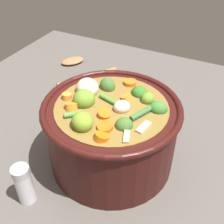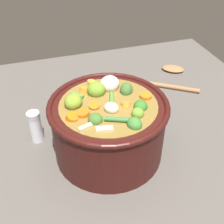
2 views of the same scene
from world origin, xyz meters
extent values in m
plane|color=#514C47|center=(0.00, 0.00, 0.00)|extent=(1.10, 1.10, 0.00)
cylinder|color=#38110F|center=(0.00, 0.00, 0.07)|extent=(0.26, 0.26, 0.14)
torus|color=#38110F|center=(0.00, 0.00, 0.14)|extent=(0.27, 0.27, 0.01)
cylinder|color=olive|center=(0.00, 0.00, 0.08)|extent=(0.22, 0.22, 0.14)
ellipsoid|color=olive|center=(-0.05, 0.06, 0.15)|extent=(0.03, 0.03, 0.03)
ellipsoid|color=olive|center=(0.01, -0.05, 0.16)|extent=(0.06, 0.06, 0.04)
ellipsoid|color=#3F672D|center=(-0.06, -0.04, 0.15)|extent=(0.04, 0.05, 0.04)
ellipsoid|color=#406B2B|center=(0.04, 0.05, 0.15)|extent=(0.04, 0.04, 0.03)
ellipsoid|color=olive|center=(0.07, -0.02, 0.16)|extent=(0.06, 0.06, 0.03)
ellipsoid|color=#3D7832|center=(-0.03, 0.08, 0.15)|extent=(0.04, 0.04, 0.03)
ellipsoid|color=#347125|center=(-0.06, 0.03, 0.15)|extent=(0.05, 0.05, 0.03)
cylinder|color=orange|center=(0.06, 0.02, 0.15)|extent=(0.04, 0.04, 0.01)
cylinder|color=orange|center=(0.04, -0.06, 0.15)|extent=(0.04, 0.04, 0.02)
cylinder|color=orange|center=(-0.04, 0.01, 0.15)|extent=(0.02, 0.03, 0.02)
cylinder|color=orange|center=(0.02, -0.09, 0.15)|extent=(0.02, 0.02, 0.02)
cylinder|color=orange|center=(-0.09, 0.00, 0.15)|extent=(0.04, 0.04, 0.01)
cylinder|color=orange|center=(0.09, 0.02, 0.15)|extent=(0.04, 0.04, 0.02)
cylinder|color=orange|center=(0.03, 0.00, 0.15)|extent=(0.03, 0.03, 0.02)
ellipsoid|color=beige|center=(0.00, 0.02, 0.15)|extent=(0.04, 0.04, 0.03)
ellipsoid|color=beige|center=(-0.02, -0.07, 0.16)|extent=(0.07, 0.07, 0.04)
cylinder|color=#377137|center=(0.00, 0.06, 0.15)|extent=(0.05, 0.03, 0.01)
cylinder|color=#4A8E42|center=(0.06, -0.05, 0.15)|extent=(0.03, 0.03, 0.01)
cylinder|color=#4C8C35|center=(-0.01, -0.01, 0.15)|extent=(0.02, 0.05, 0.01)
cube|color=beige|center=(0.03, 0.08, 0.15)|extent=(0.04, 0.02, 0.01)
cube|color=beige|center=(0.07, 0.06, 0.15)|extent=(0.03, 0.02, 0.01)
ellipsoid|color=#9A6740|center=(-0.34, -0.32, 0.01)|extent=(0.09, 0.09, 0.02)
cylinder|color=#9A6740|center=(-0.27, -0.22, 0.01)|extent=(0.18, 0.13, 0.01)
cylinder|color=silver|center=(0.16, -0.10, 0.04)|extent=(0.03, 0.03, 0.07)
cylinder|color=#B7B7BC|center=(0.16, -0.10, 0.08)|extent=(0.03, 0.03, 0.02)
camera|label=1|loc=(0.39, 0.19, 0.47)|focal=45.80mm
camera|label=2|loc=(0.15, 0.50, 0.53)|focal=46.67mm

